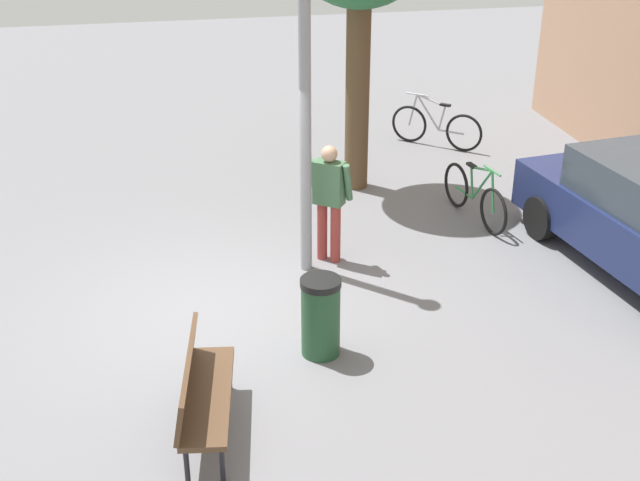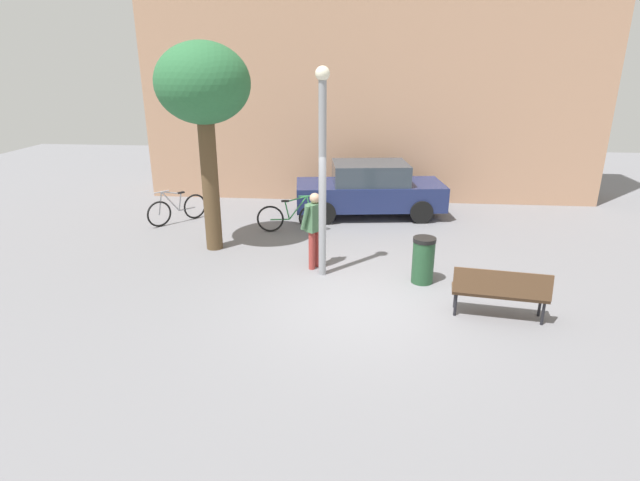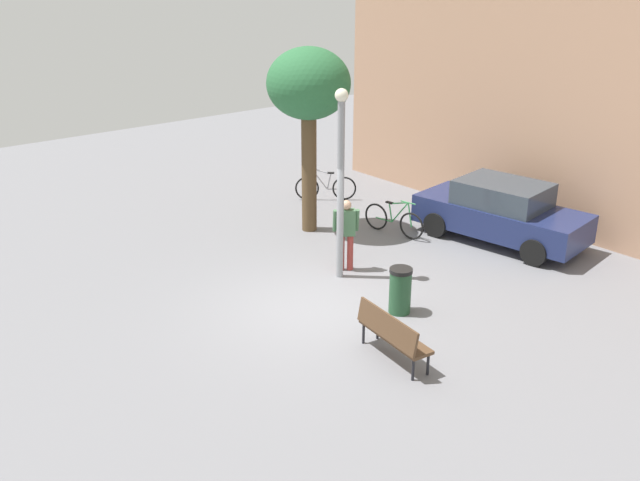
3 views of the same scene
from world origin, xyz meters
The scene contains 7 objects.
ground_plane centered at (0.00, 0.00, 0.00)m, with size 36.00×36.00×0.00m, color slate.
lamppost centered at (-0.90, 1.32, 2.35)m, with size 0.28×0.28×4.18m.
person_by_lamppost centered at (-1.10, 1.68, 0.97)m, with size 0.53×0.61×1.67m.
park_bench centered at (2.32, -0.32, 0.55)m, with size 1.65×0.70×0.92m.
bicycle_silver centered at (-5.25, 4.60, 0.38)m, with size 1.21×1.41×0.97m.
bicycle_green centered at (-1.97, 4.12, 0.38)m, with size 1.79×0.36×0.97m.
trash_bin centered at (1.15, 1.11, 0.48)m, with size 0.46×0.46×0.95m.
Camera 1 is at (9.01, -0.47, 5.37)m, focal length 46.91 mm.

